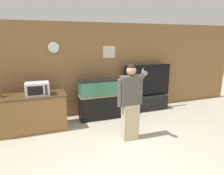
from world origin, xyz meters
name	(u,v)px	position (x,y,z in m)	size (l,w,h in m)	color
ground_plane	(132,162)	(0.00, 0.00, 0.00)	(18.00, 18.00, 0.00)	#B2A893
wall_back_paneled	(93,70)	(0.00, 2.67, 1.30)	(10.00, 0.08, 2.60)	olive
counter_island	(29,113)	(-1.75, 2.02, 0.44)	(1.74, 0.68, 0.88)	brown
microwave	(37,89)	(-1.51, 1.97, 1.03)	(0.53, 0.37, 0.29)	silver
aquarium_on_stand	(100,99)	(0.05, 2.19, 0.55)	(1.13, 0.41, 1.10)	black
tv_on_stand	(147,97)	(1.61, 2.34, 0.41)	(1.54, 0.40, 1.41)	black
person_standing	(130,101)	(0.32, 0.81, 0.87)	(0.53, 0.40, 1.67)	#BCAD89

